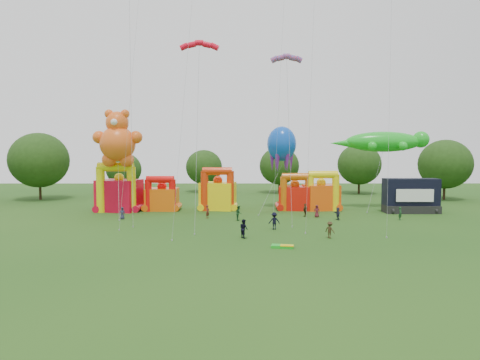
{
  "coord_description": "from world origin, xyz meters",
  "views": [
    {
      "loc": [
        -0.62,
        -34.69,
        8.92
      ],
      "look_at": [
        -0.5,
        18.0,
        5.24
      ],
      "focal_mm": 32.0,
      "sensor_mm": 36.0,
      "label": 1
    }
  ],
  "objects_px": {
    "teddy_bear_kite": "(118,156)",
    "stage_trailer": "(411,196)",
    "spectator_0": "(122,213)",
    "gecko_kite": "(379,162)",
    "bouncy_castle_2": "(218,193)",
    "octopus_kite": "(275,173)",
    "bouncy_castle_0": "(119,193)",
    "spectator_4": "(305,210)"
  },
  "relations": [
    {
      "from": "octopus_kite",
      "to": "spectator_0",
      "type": "height_order",
      "value": "octopus_kite"
    },
    {
      "from": "spectator_0",
      "to": "bouncy_castle_0",
      "type": "bearing_deg",
      "value": 101.1
    },
    {
      "from": "bouncy_castle_0",
      "to": "octopus_kite",
      "type": "height_order",
      "value": "octopus_kite"
    },
    {
      "from": "bouncy_castle_2",
      "to": "spectator_4",
      "type": "distance_m",
      "value": 13.93
    },
    {
      "from": "bouncy_castle_0",
      "to": "spectator_4",
      "type": "height_order",
      "value": "bouncy_castle_0"
    },
    {
      "from": "stage_trailer",
      "to": "octopus_kite",
      "type": "distance_m",
      "value": 19.68
    },
    {
      "from": "octopus_kite",
      "to": "gecko_kite",
      "type": "bearing_deg",
      "value": 3.2
    },
    {
      "from": "teddy_bear_kite",
      "to": "octopus_kite",
      "type": "distance_m",
      "value": 22.5
    },
    {
      "from": "stage_trailer",
      "to": "spectator_0",
      "type": "bearing_deg",
      "value": -171.66
    },
    {
      "from": "spectator_0",
      "to": "spectator_4",
      "type": "relative_size",
      "value": 0.9
    },
    {
      "from": "gecko_kite",
      "to": "octopus_kite",
      "type": "bearing_deg",
      "value": -176.8
    },
    {
      "from": "gecko_kite",
      "to": "octopus_kite",
      "type": "xyz_separation_m",
      "value": [
        -15.74,
        -0.88,
        -1.68
      ]
    },
    {
      "from": "bouncy_castle_2",
      "to": "teddy_bear_kite",
      "type": "bearing_deg",
      "value": -159.51
    },
    {
      "from": "bouncy_castle_2",
      "to": "gecko_kite",
      "type": "height_order",
      "value": "gecko_kite"
    },
    {
      "from": "octopus_kite",
      "to": "bouncy_castle_2",
      "type": "bearing_deg",
      "value": 175.67
    },
    {
      "from": "teddy_bear_kite",
      "to": "bouncy_castle_2",
      "type": "bearing_deg",
      "value": 20.49
    },
    {
      "from": "teddy_bear_kite",
      "to": "spectator_0",
      "type": "distance_m",
      "value": 8.39
    },
    {
      "from": "bouncy_castle_0",
      "to": "octopus_kite",
      "type": "xyz_separation_m",
      "value": [
        22.91,
        0.8,
        2.81
      ]
    },
    {
      "from": "octopus_kite",
      "to": "spectator_0",
      "type": "bearing_deg",
      "value": -157.98
    },
    {
      "from": "bouncy_castle_2",
      "to": "gecko_kite",
      "type": "distance_m",
      "value": 24.68
    },
    {
      "from": "bouncy_castle_0",
      "to": "stage_trailer",
      "type": "bearing_deg",
      "value": -2.22
    },
    {
      "from": "spectator_4",
      "to": "teddy_bear_kite",
      "type": "bearing_deg",
      "value": -54.84
    },
    {
      "from": "octopus_kite",
      "to": "spectator_4",
      "type": "xyz_separation_m",
      "value": [
        3.62,
        -6.11,
        -4.64
      ]
    },
    {
      "from": "stage_trailer",
      "to": "spectator_4",
      "type": "distance_m",
      "value": 16.15
    },
    {
      "from": "bouncy_castle_2",
      "to": "gecko_kite",
      "type": "bearing_deg",
      "value": 0.57
    },
    {
      "from": "stage_trailer",
      "to": "spectator_4",
      "type": "xyz_separation_m",
      "value": [
        -15.65,
        -3.67,
        -1.48
      ]
    },
    {
      "from": "stage_trailer",
      "to": "spectator_0",
      "type": "xyz_separation_m",
      "value": [
        -39.68,
        -5.82,
        -1.57
      ]
    },
    {
      "from": "bouncy_castle_2",
      "to": "octopus_kite",
      "type": "bearing_deg",
      "value": -4.33
    },
    {
      "from": "teddy_bear_kite",
      "to": "gecko_kite",
      "type": "height_order",
      "value": "teddy_bear_kite"
    },
    {
      "from": "stage_trailer",
      "to": "teddy_bear_kite",
      "type": "distance_m",
      "value": 41.63
    },
    {
      "from": "bouncy_castle_0",
      "to": "gecko_kite",
      "type": "height_order",
      "value": "gecko_kite"
    },
    {
      "from": "bouncy_castle_2",
      "to": "spectator_0",
      "type": "xyz_separation_m",
      "value": [
        -11.94,
        -8.9,
        -1.64
      ]
    },
    {
      "from": "octopus_kite",
      "to": "spectator_0",
      "type": "xyz_separation_m",
      "value": [
        -20.41,
        -8.25,
        -4.73
      ]
    },
    {
      "from": "bouncy_castle_2",
      "to": "octopus_kite",
      "type": "distance_m",
      "value": 9.04
    },
    {
      "from": "gecko_kite",
      "to": "spectator_0",
      "type": "xyz_separation_m",
      "value": [
        -36.15,
        -9.14,
        -6.41
      ]
    },
    {
      "from": "gecko_kite",
      "to": "bouncy_castle_2",
      "type": "bearing_deg",
      "value": -179.43
    },
    {
      "from": "octopus_kite",
      "to": "stage_trailer",
      "type": "bearing_deg",
      "value": -7.2
    },
    {
      "from": "teddy_bear_kite",
      "to": "stage_trailer",
      "type": "bearing_deg",
      "value": 2.71
    },
    {
      "from": "spectator_4",
      "to": "bouncy_castle_2",
      "type": "bearing_deg",
      "value": -80.15
    },
    {
      "from": "bouncy_castle_2",
      "to": "octopus_kite",
      "type": "height_order",
      "value": "octopus_kite"
    },
    {
      "from": "bouncy_castle_0",
      "to": "bouncy_castle_2",
      "type": "distance_m",
      "value": 14.51
    },
    {
      "from": "gecko_kite",
      "to": "spectator_0",
      "type": "distance_m",
      "value": 37.84
    }
  ]
}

